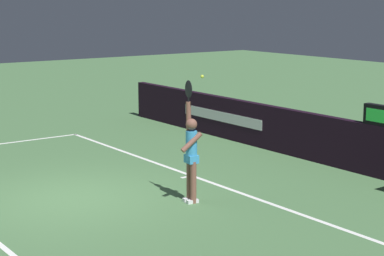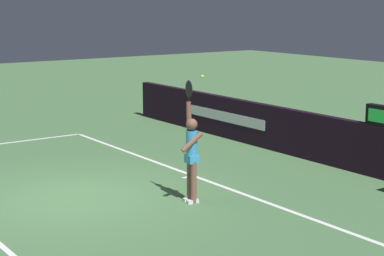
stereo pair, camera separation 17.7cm
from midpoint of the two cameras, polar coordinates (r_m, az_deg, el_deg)
ground_plane at (r=13.68m, az=-9.83°, el=-5.93°), size 60.00×60.00×0.00m
court_lines at (r=13.87m, az=-8.09°, el=-5.63°), size 11.98×5.20×0.00m
back_wall at (r=17.11m, az=9.51°, el=-0.50°), size 15.10×0.22×1.19m
speed_display at (r=15.29m, az=16.29°, el=1.01°), size 0.77×0.19×0.46m
tennis_player at (r=12.96m, az=0.34°, el=-2.13°), size 0.43×0.47×2.41m
tennis_ball at (r=12.46m, az=1.29°, el=4.44°), size 0.07×0.07×0.07m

